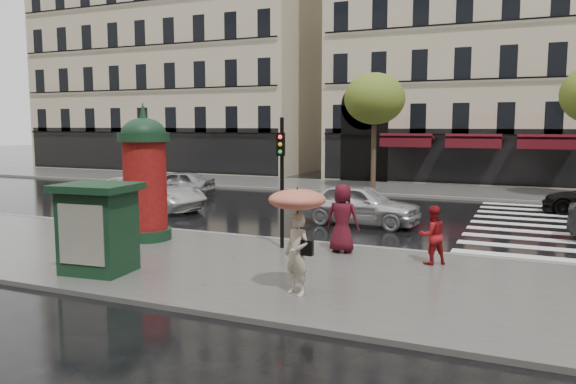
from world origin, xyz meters
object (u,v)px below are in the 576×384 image
at_px(man_burgundy, 342,218).
at_px(morris_column, 145,174).
at_px(car_silver, 360,204).
at_px(car_far_silver, 177,183).
at_px(woman_red, 432,235).
at_px(traffic_light, 282,170).
at_px(woman_umbrella, 297,223).
at_px(car_white, 147,193).
at_px(newsstand, 98,227).

distance_m(man_burgundy, morris_column, 6.43).
xyz_separation_m(car_silver, car_far_silver, (-11.26, 4.41, -0.11)).
xyz_separation_m(woman_red, man_burgundy, (-2.58, 0.38, 0.21)).
bearing_deg(traffic_light, woman_umbrella, -61.44).
height_order(traffic_light, car_far_silver, traffic_light).
bearing_deg(car_far_silver, man_burgundy, 46.33).
bearing_deg(car_white, traffic_light, -115.06).
xyz_separation_m(woman_umbrella, woman_red, (2.20, 3.86, -0.78)).
distance_m(car_silver, car_far_silver, 12.09).
xyz_separation_m(traffic_light, car_white, (-8.73, 4.99, -1.67)).
relative_size(woman_red, car_silver, 0.34).
distance_m(woman_red, car_silver, 6.56).
relative_size(traffic_light, car_far_silver, 0.97).
relative_size(car_silver, car_white, 0.82).
distance_m(man_burgundy, newsstand, 6.60).
bearing_deg(car_silver, traffic_light, 175.72).
distance_m(morris_column, car_silver, 8.04).
bearing_deg(man_burgundy, newsstand, 43.85).
distance_m(woman_umbrella, newsstand, 5.22).
xyz_separation_m(car_silver, car_white, (-9.52, -0.38, -0.01)).
height_order(woman_red, car_silver, woman_red).
distance_m(woman_umbrella, car_white, 14.14).
bearing_deg(car_white, woman_umbrella, -124.78).
bearing_deg(man_burgundy, morris_column, 7.61).
xyz_separation_m(woman_umbrella, car_far_silver, (-12.64, 13.76, -1.00)).
distance_m(woman_red, newsstand, 8.48).
xyz_separation_m(woman_umbrella, car_silver, (-1.38, 9.36, -0.89)).
height_order(traffic_light, car_silver, traffic_light).
bearing_deg(car_white, car_silver, -83.00).
bearing_deg(car_white, morris_column, -137.75).
relative_size(morris_column, car_far_silver, 1.10).
relative_size(woman_umbrella, car_far_silver, 0.59).
bearing_deg(woman_umbrella, traffic_light, 118.56).
distance_m(woman_red, morris_column, 8.97).
relative_size(man_burgundy, morris_column, 0.45).
bearing_deg(man_burgundy, traffic_light, 8.77).
bearing_deg(woman_red, woman_umbrella, 23.16).
bearing_deg(morris_column, man_burgundy, 6.91).
xyz_separation_m(morris_column, newsstand, (1.47, -3.75, -0.94)).
distance_m(woman_umbrella, morris_column, 7.54).
distance_m(newsstand, car_white, 10.88).
bearing_deg(morris_column, traffic_light, 6.45).
bearing_deg(morris_column, car_white, 127.57).
bearing_deg(newsstand, morris_column, 111.43).
bearing_deg(woman_red, car_silver, -94.06).
bearing_deg(morris_column, car_far_silver, 120.10).
distance_m(car_white, car_far_silver, 5.10).
height_order(woman_umbrella, car_silver, woman_umbrella).
xyz_separation_m(car_white, car_far_silver, (-1.74, 4.79, -0.10)).
bearing_deg(woman_red, car_white, -58.45).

